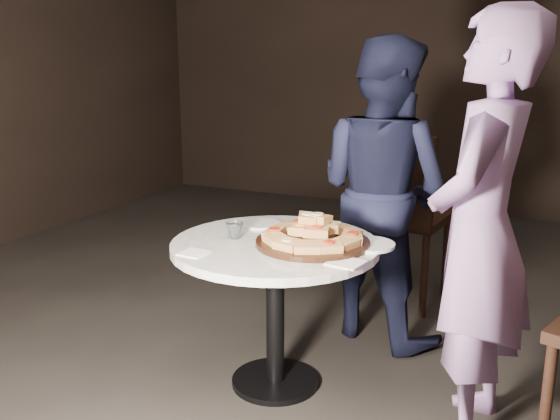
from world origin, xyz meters
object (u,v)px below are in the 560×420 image
chair_far (398,207)px  diner_teal (480,233)px  water_glass (234,230)px  focaccia_pile (313,232)px  serving_board (313,242)px  table (275,270)px  diner_navy (382,191)px

chair_far → diner_teal: 1.29m
water_glass → chair_far: bearing=69.5°
focaccia_pile → diner_teal: 0.68m
chair_far → water_glass: bearing=75.7°
serving_board → chair_far: size_ratio=0.47×
table → water_glass: 0.25m
table → focaccia_pile: bearing=11.4°
diner_navy → diner_teal: (0.58, -0.72, 0.04)m
table → serving_board: size_ratio=2.07×
water_glass → diner_teal: size_ratio=0.05×
table → diner_teal: diner_teal is taller
diner_teal → chair_far: bearing=-146.0°
focaccia_pile → chair_far: bearing=85.4°
table → chair_far: chair_far is taller
table → diner_navy: (0.26, 0.73, 0.23)m
table → diner_teal: size_ratio=0.61×
focaccia_pile → diner_teal: size_ratio=0.27×
chair_far → diner_teal: diner_teal is taller
serving_board → chair_far: (0.09, 1.11, -0.09)m
serving_board → diner_navy: (0.10, 0.70, 0.09)m
water_glass → chair_far: (0.43, 1.16, -0.11)m
serving_board → chair_far: chair_far is taller
diner_navy → diner_teal: 0.92m
serving_board → focaccia_pile: focaccia_pile is taller
focaccia_pile → serving_board: bearing=-65.8°
diner_navy → diner_teal: size_ratio=0.95×
water_glass → chair_far: size_ratio=0.07×
focaccia_pile → water_glass: (-0.35, -0.06, -0.02)m
serving_board → diner_navy: bearing=82.0°
focaccia_pile → chair_far: (0.09, 1.11, -0.13)m
diner_navy → chair_far: bearing=-67.4°
water_glass → chair_far: chair_far is taller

